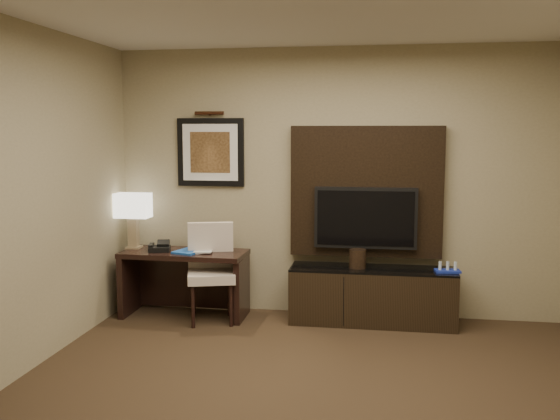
% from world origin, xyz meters
% --- Properties ---
extents(wall_back, '(4.50, 0.01, 2.70)m').
position_xyz_m(wall_back, '(0.00, 2.50, 1.35)').
color(wall_back, gray).
rests_on(wall_back, floor).
extents(wall_front, '(4.50, 0.01, 2.70)m').
position_xyz_m(wall_front, '(0.00, -2.50, 1.35)').
color(wall_front, gray).
rests_on(wall_front, floor).
extents(desk, '(1.26, 0.58, 0.67)m').
position_xyz_m(desk, '(-1.50, 2.15, 0.33)').
color(desk, black).
rests_on(desk, floor).
extents(credenza, '(1.60, 0.45, 0.55)m').
position_xyz_m(credenza, '(0.38, 2.20, 0.27)').
color(credenza, black).
rests_on(credenza, floor).
extents(tv_wall_panel, '(1.50, 0.12, 1.30)m').
position_xyz_m(tv_wall_panel, '(0.30, 2.44, 1.27)').
color(tv_wall_panel, black).
rests_on(tv_wall_panel, wall_back).
extents(tv, '(1.00, 0.08, 0.60)m').
position_xyz_m(tv, '(0.30, 2.34, 1.02)').
color(tv, black).
rests_on(tv, tv_wall_panel).
extents(artwork, '(0.70, 0.04, 0.70)m').
position_xyz_m(artwork, '(-1.30, 2.48, 1.65)').
color(artwork, black).
rests_on(artwork, wall_back).
extents(picture_light, '(0.04, 0.04, 0.30)m').
position_xyz_m(picture_light, '(-1.30, 2.44, 2.05)').
color(picture_light, '#442415').
rests_on(picture_light, wall_back).
extents(desk_chair, '(0.58, 0.63, 0.94)m').
position_xyz_m(desk_chair, '(-1.18, 1.99, 0.47)').
color(desk_chair, beige).
rests_on(desk_chair, floor).
extents(table_lamp, '(0.42, 0.32, 0.61)m').
position_xyz_m(table_lamp, '(-2.06, 2.23, 0.97)').
color(table_lamp, '#96815D').
rests_on(table_lamp, desk).
extents(desk_phone, '(0.24, 0.23, 0.10)m').
position_xyz_m(desk_phone, '(-1.74, 2.11, 0.72)').
color(desk_phone, black).
rests_on(desk_phone, desk).
extents(blue_folder, '(0.31, 0.37, 0.02)m').
position_xyz_m(blue_folder, '(-1.43, 2.11, 0.68)').
color(blue_folder, '#1A50AA').
rests_on(blue_folder, desk).
extents(book, '(0.18, 0.04, 0.24)m').
position_xyz_m(book, '(-1.38, 2.12, 0.79)').
color(book, tan).
rests_on(book, desk).
extents(ice_bucket, '(0.20, 0.20, 0.18)m').
position_xyz_m(ice_bucket, '(0.24, 2.19, 0.64)').
color(ice_bucket, black).
rests_on(ice_bucket, credenza).
extents(minibar_tray, '(0.25, 0.16, 0.08)m').
position_xyz_m(minibar_tray, '(1.08, 2.14, 0.59)').
color(minibar_tray, '#172A99').
rests_on(minibar_tray, credenza).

